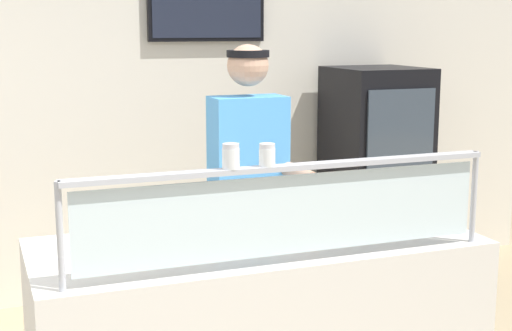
{
  "coord_description": "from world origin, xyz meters",
  "views": [
    {
      "loc": [
        -0.15,
        -2.45,
        1.85
      ],
      "look_at": [
        0.96,
        0.44,
        1.27
      ],
      "focal_mm": 52.27,
      "sensor_mm": 36.0,
      "label": 1
    }
  ],
  "objects_px": {
    "parmesan_shaker": "(231,158)",
    "worker_figure": "(249,192)",
    "drink_fridge": "(375,177)",
    "pepper_flake_shaker": "(267,156)",
    "pizza_server": "(274,223)",
    "pizza_tray": "(276,227)"
  },
  "relations": [
    {
      "from": "pepper_flake_shaker",
      "to": "worker_figure",
      "type": "distance_m",
      "value": 1.1
    },
    {
      "from": "drink_fridge",
      "to": "parmesan_shaker",
      "type": "bearing_deg",
      "value": -131.13
    },
    {
      "from": "parmesan_shaker",
      "to": "worker_figure",
      "type": "bearing_deg",
      "value": 66.06
    },
    {
      "from": "pepper_flake_shaker",
      "to": "drink_fridge",
      "type": "relative_size",
      "value": 0.05
    },
    {
      "from": "pizza_server",
      "to": "pepper_flake_shaker",
      "type": "distance_m",
      "value": 0.62
    },
    {
      "from": "pizza_tray",
      "to": "pepper_flake_shaker",
      "type": "relative_size",
      "value": 4.96
    },
    {
      "from": "pepper_flake_shaker",
      "to": "pizza_tray",
      "type": "bearing_deg",
      "value": 63.48
    },
    {
      "from": "pizza_tray",
      "to": "worker_figure",
      "type": "height_order",
      "value": "worker_figure"
    },
    {
      "from": "parmesan_shaker",
      "to": "drink_fridge",
      "type": "relative_size",
      "value": 0.06
    },
    {
      "from": "parmesan_shaker",
      "to": "pepper_flake_shaker",
      "type": "bearing_deg",
      "value": -0.0
    },
    {
      "from": "parmesan_shaker",
      "to": "worker_figure",
      "type": "xyz_separation_m",
      "value": [
        0.44,
        1.0,
        -0.37
      ]
    },
    {
      "from": "worker_figure",
      "to": "drink_fridge",
      "type": "xyz_separation_m",
      "value": [
        1.35,
        1.06,
        -0.22
      ]
    },
    {
      "from": "pizza_server",
      "to": "worker_figure",
      "type": "distance_m",
      "value": 0.57
    },
    {
      "from": "parmesan_shaker",
      "to": "drink_fridge",
      "type": "bearing_deg",
      "value": 48.87
    },
    {
      "from": "pepper_flake_shaker",
      "to": "worker_figure",
      "type": "height_order",
      "value": "worker_figure"
    },
    {
      "from": "worker_figure",
      "to": "parmesan_shaker",
      "type": "bearing_deg",
      "value": -113.94
    },
    {
      "from": "parmesan_shaker",
      "to": "pepper_flake_shaker",
      "type": "distance_m",
      "value": 0.14
    },
    {
      "from": "worker_figure",
      "to": "drink_fridge",
      "type": "bearing_deg",
      "value": 38.07
    },
    {
      "from": "pizza_tray",
      "to": "pepper_flake_shaker",
      "type": "height_order",
      "value": "pepper_flake_shaker"
    },
    {
      "from": "parmesan_shaker",
      "to": "drink_fridge",
      "type": "xyz_separation_m",
      "value": [
        1.8,
        2.06,
        -0.59
      ]
    },
    {
      "from": "parmesan_shaker",
      "to": "pizza_tray",
      "type": "bearing_deg",
      "value": 50.96
    },
    {
      "from": "parmesan_shaker",
      "to": "drink_fridge",
      "type": "height_order",
      "value": "drink_fridge"
    }
  ]
}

